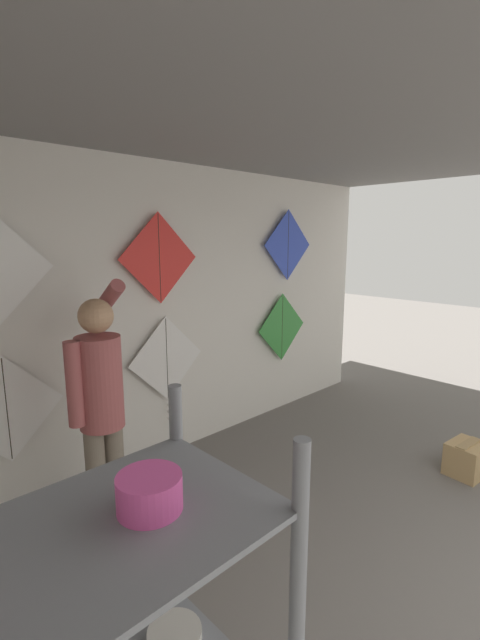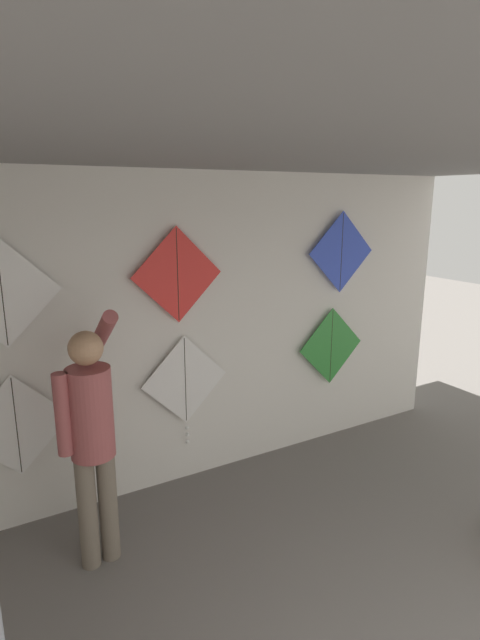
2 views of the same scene
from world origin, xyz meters
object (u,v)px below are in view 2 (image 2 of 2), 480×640
Objects in this scene: kite_2 at (331,346)px; kite_5 at (341,252)px; kite_3 at (2,293)px; kite_0 at (16,426)px; kite_1 at (185,383)px; kite_4 at (177,275)px; shopkeeper at (91,429)px.

kite_2 is 1.00× the size of kite_5.
kite_0 is at bearing 180.00° from kite_3.
kite_2 is 0.98m from kite_5.
kite_1 is 1.25× the size of kite_4.
kite_5 is at bearing 0.00° from kite_3.
kite_4 reaches higher than kite_0.
shopkeeper is 1.17m from kite_3.
kite_4 is at bearing 179.36° from kite_1.
kite_3 reaches higher than kite_2.
kite_4 is at bearing 0.00° from kite_3.
kite_4 reaches higher than kite_3.
kite_0 is at bearing 180.00° from kite_4.
kite_1 is 1.25× the size of kite_5.
kite_2 reaches higher than kite_0.
kite_0 is 0.80× the size of kite_1.
kite_3 is (0.01, 0.00, 1.03)m from kite_0.
kite_4 reaches higher than shopkeeper.
kite_5 is at bearing 0.00° from kite_4.
kite_3 is at bearing 0.00° from kite_0.
kite_4 is (-1.71, 0.00, 0.88)m from kite_2.
shopkeeper is 2.25× the size of kite_5.
kite_2 is (2.65, 0.66, 0.01)m from shopkeeper.
kite_3 is at bearing 180.00° from kite_4.
kite_4 is (-0.04, 0.00, 0.97)m from kite_1.
shopkeeper is 2.25× the size of kite_0.
kite_0 is at bearing 116.69° from shopkeeper.
kite_5 is (1.75, 0.00, 1.07)m from kite_1.
kite_0 is 1.72m from kite_4.
kite_1 is 1.25× the size of kite_3.
kite_3 is at bearing 180.00° from kite_5.
kite_5 reaches higher than kite_2.
kite_5 is at bearing 0.00° from kite_2.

